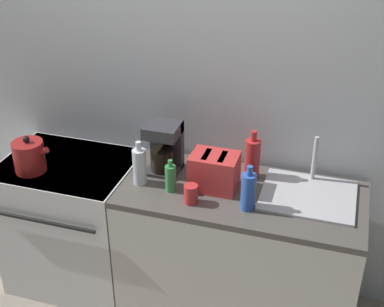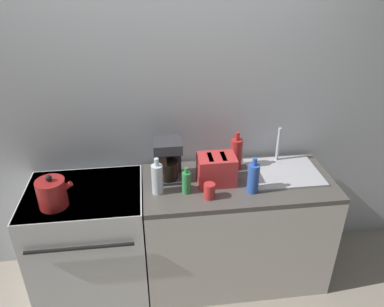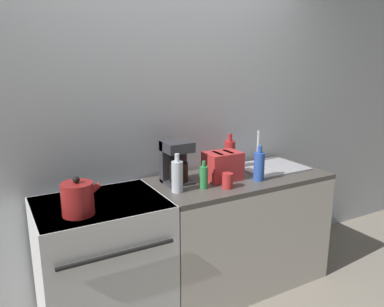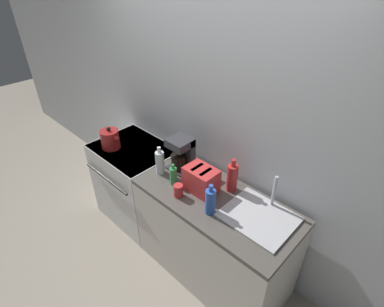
{
  "view_description": "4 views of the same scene",
  "coord_description": "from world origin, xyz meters",
  "px_view_note": "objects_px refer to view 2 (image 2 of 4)",
  "views": [
    {
      "loc": [
        0.94,
        -2.11,
        2.51
      ],
      "look_at": [
        0.19,
        0.34,
        1.07
      ],
      "focal_mm": 50.0,
      "sensor_mm": 36.0,
      "label": 1
    },
    {
      "loc": [
        -0.12,
        -1.85,
        2.32
      ],
      "look_at": [
        0.15,
        0.32,
        1.12
      ],
      "focal_mm": 35.0,
      "sensor_mm": 36.0,
      "label": 2
    },
    {
      "loc": [
        -1.15,
        -1.87,
        1.73
      ],
      "look_at": [
        0.09,
        0.38,
        1.09
      ],
      "focal_mm": 35.0,
      "sensor_mm": 36.0,
      "label": 3
    },
    {
      "loc": [
        1.56,
        -1.08,
        2.48
      ],
      "look_at": [
        0.13,
        0.41,
        1.1
      ],
      "focal_mm": 28.0,
      "sensor_mm": 36.0,
      "label": 4
    }
  ],
  "objects_px": {
    "coffee_maker": "(168,158)",
    "bottle_blue": "(253,178)",
    "bottle_green": "(186,182)",
    "bottle_clear": "(157,179)",
    "stove": "(91,241)",
    "bottle_red": "(236,154)",
    "toaster": "(216,169)",
    "kettle": "(52,193)",
    "cup_red": "(209,191)"
  },
  "relations": [
    {
      "from": "coffee_maker",
      "to": "bottle_blue",
      "type": "xyz_separation_m",
      "value": [
        0.55,
        -0.25,
        -0.05
      ]
    },
    {
      "from": "bottle_green",
      "to": "bottle_clear",
      "type": "relative_size",
      "value": 0.73
    },
    {
      "from": "coffee_maker",
      "to": "bottle_green",
      "type": "xyz_separation_m",
      "value": [
        0.11,
        -0.2,
        -0.08
      ]
    },
    {
      "from": "stove",
      "to": "bottle_blue",
      "type": "bearing_deg",
      "value": -6.71
    },
    {
      "from": "bottle_green",
      "to": "bottle_red",
      "type": "xyz_separation_m",
      "value": [
        0.4,
        0.27,
        0.04
      ]
    },
    {
      "from": "bottle_green",
      "to": "bottle_clear",
      "type": "distance_m",
      "value": 0.19
    },
    {
      "from": "bottle_red",
      "to": "bottle_clear",
      "type": "relative_size",
      "value": 1.13
    },
    {
      "from": "stove",
      "to": "coffee_maker",
      "type": "height_order",
      "value": "coffee_maker"
    },
    {
      "from": "bottle_blue",
      "to": "stove",
      "type": "bearing_deg",
      "value": 173.29
    },
    {
      "from": "toaster",
      "to": "bottle_clear",
      "type": "xyz_separation_m",
      "value": [
        -0.41,
        -0.08,
        0.01
      ]
    },
    {
      "from": "bottle_green",
      "to": "bottle_clear",
      "type": "height_order",
      "value": "bottle_clear"
    },
    {
      "from": "kettle",
      "to": "bottle_red",
      "type": "distance_m",
      "value": 1.29
    },
    {
      "from": "toaster",
      "to": "bottle_red",
      "type": "bearing_deg",
      "value": 43.85
    },
    {
      "from": "stove",
      "to": "bottle_green",
      "type": "height_order",
      "value": "bottle_green"
    },
    {
      "from": "toaster",
      "to": "cup_red",
      "type": "bearing_deg",
      "value": -113.64
    },
    {
      "from": "stove",
      "to": "kettle",
      "type": "relative_size",
      "value": 3.88
    },
    {
      "from": "coffee_maker",
      "to": "bottle_clear",
      "type": "height_order",
      "value": "coffee_maker"
    },
    {
      "from": "toaster",
      "to": "bottle_red",
      "type": "height_order",
      "value": "bottle_red"
    },
    {
      "from": "kettle",
      "to": "coffee_maker",
      "type": "xyz_separation_m",
      "value": [
        0.74,
        0.25,
        0.06
      ]
    },
    {
      "from": "stove",
      "to": "coffee_maker",
      "type": "bearing_deg",
      "value": 10.98
    },
    {
      "from": "bottle_green",
      "to": "kettle",
      "type": "bearing_deg",
      "value": -177.04
    },
    {
      "from": "toaster",
      "to": "bottle_clear",
      "type": "relative_size",
      "value": 0.99
    },
    {
      "from": "toaster",
      "to": "bottle_red",
      "type": "xyz_separation_m",
      "value": [
        0.18,
        0.17,
        0.02
      ]
    },
    {
      "from": "bottle_clear",
      "to": "stove",
      "type": "bearing_deg",
      "value": 172.46
    },
    {
      "from": "bottle_clear",
      "to": "cup_red",
      "type": "xyz_separation_m",
      "value": [
        0.33,
        -0.1,
        -0.06
      ]
    },
    {
      "from": "coffee_maker",
      "to": "bottle_green",
      "type": "relative_size",
      "value": 1.58
    },
    {
      "from": "kettle",
      "to": "bottle_red",
      "type": "height_order",
      "value": "bottle_red"
    },
    {
      "from": "bottle_blue",
      "to": "coffee_maker",
      "type": "bearing_deg",
      "value": 155.68
    },
    {
      "from": "toaster",
      "to": "cup_red",
      "type": "height_order",
      "value": "toaster"
    },
    {
      "from": "bottle_blue",
      "to": "bottle_clear",
      "type": "height_order",
      "value": "bottle_clear"
    },
    {
      "from": "bottle_red",
      "to": "bottle_clear",
      "type": "height_order",
      "value": "bottle_red"
    },
    {
      "from": "kettle",
      "to": "bottle_red",
      "type": "bearing_deg",
      "value": 14.07
    },
    {
      "from": "stove",
      "to": "bottle_green",
      "type": "relative_size",
      "value": 4.6
    },
    {
      "from": "kettle",
      "to": "bottle_clear",
      "type": "distance_m",
      "value": 0.66
    },
    {
      "from": "stove",
      "to": "bottle_clear",
      "type": "bearing_deg",
      "value": -7.54
    },
    {
      "from": "coffee_maker",
      "to": "bottle_green",
      "type": "bearing_deg",
      "value": -62.15
    },
    {
      "from": "toaster",
      "to": "stove",
      "type": "bearing_deg",
      "value": -179.48
    },
    {
      "from": "bottle_blue",
      "to": "cup_red",
      "type": "height_order",
      "value": "bottle_blue"
    },
    {
      "from": "coffee_maker",
      "to": "bottle_green",
      "type": "height_order",
      "value": "coffee_maker"
    },
    {
      "from": "bottle_blue",
      "to": "bottle_clear",
      "type": "distance_m",
      "value": 0.64
    },
    {
      "from": "bottle_blue",
      "to": "bottle_red",
      "type": "xyz_separation_m",
      "value": [
        -0.04,
        0.31,
        0.02
      ]
    },
    {
      "from": "bottle_blue",
      "to": "bottle_clear",
      "type": "relative_size",
      "value": 0.98
    },
    {
      "from": "kettle",
      "to": "coffee_maker",
      "type": "height_order",
      "value": "coffee_maker"
    },
    {
      "from": "bottle_green",
      "to": "cup_red",
      "type": "bearing_deg",
      "value": -29.49
    },
    {
      "from": "stove",
      "to": "toaster",
      "type": "relative_size",
      "value": 3.4
    },
    {
      "from": "kettle",
      "to": "bottle_blue",
      "type": "xyz_separation_m",
      "value": [
        1.29,
        0.0,
        0.01
      ]
    },
    {
      "from": "bottle_clear",
      "to": "bottle_red",
      "type": "bearing_deg",
      "value": 22.69
    },
    {
      "from": "bottle_red",
      "to": "stove",
      "type": "bearing_deg",
      "value": -170.71
    },
    {
      "from": "toaster",
      "to": "bottle_clear",
      "type": "distance_m",
      "value": 0.42
    },
    {
      "from": "kettle",
      "to": "bottle_clear",
      "type": "bearing_deg",
      "value": 5.8
    }
  ]
}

